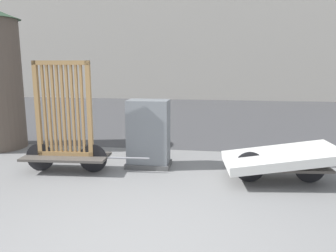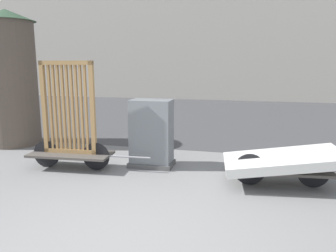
% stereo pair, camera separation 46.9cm
% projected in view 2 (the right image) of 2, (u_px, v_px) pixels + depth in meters
% --- Properties ---
extents(ground_plane, '(60.00, 60.00, 0.00)m').
position_uv_depth(ground_plane, '(116.00, 247.00, 3.23)').
color(ground_plane, slate).
extents(road_strip, '(56.00, 9.80, 0.01)m').
position_uv_depth(road_strip, '(213.00, 115.00, 11.52)').
color(road_strip, '#424244').
rests_on(road_strip, ground_plane).
extents(bike_cart_with_bedframe, '(2.12, 0.67, 1.83)m').
position_uv_depth(bike_cart_with_bedframe, '(70.00, 132.00, 5.55)').
color(bike_cart_with_bedframe, '#4C4742').
rests_on(bike_cart_with_bedframe, ground_plane).
extents(bike_cart_with_mattress, '(2.27, 1.10, 0.57)m').
position_uv_depth(bike_cart_with_mattress, '(282.00, 162.00, 4.79)').
color(bike_cart_with_mattress, '#4C4742').
rests_on(bike_cart_with_mattress, ground_plane).
extents(utility_cabinet, '(0.76, 0.48, 1.18)m').
position_uv_depth(utility_cabinet, '(152.00, 136.00, 5.71)').
color(utility_cabinet, '#4C4C4C').
rests_on(utility_cabinet, ground_plane).
extents(advertising_column, '(1.24, 1.24, 2.92)m').
position_uv_depth(advertising_column, '(10.00, 78.00, 7.15)').
color(advertising_column, brown).
rests_on(advertising_column, ground_plane).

